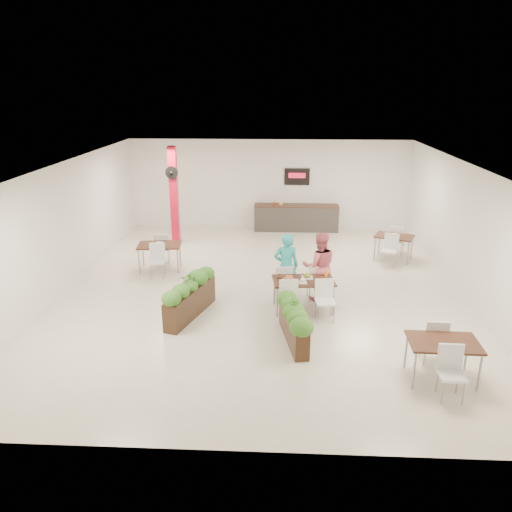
% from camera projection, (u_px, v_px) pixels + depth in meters
% --- Properties ---
extents(ground, '(12.00, 12.00, 0.00)m').
position_uv_depth(ground, '(262.00, 290.00, 12.84)').
color(ground, beige).
rests_on(ground, ground).
extents(room_shell, '(10.10, 12.10, 3.22)m').
position_uv_depth(room_shell, '(263.00, 214.00, 12.19)').
color(room_shell, white).
rests_on(room_shell, ground).
extents(red_column, '(0.40, 0.41, 3.20)m').
position_uv_depth(red_column, '(174.00, 195.00, 16.03)').
color(red_column, '#B70C27').
rests_on(red_column, ground).
extents(service_counter, '(3.00, 0.64, 2.20)m').
position_uv_depth(service_counter, '(296.00, 217.00, 17.98)').
color(service_counter, '#32302D').
rests_on(service_counter, ground).
extents(main_table, '(1.48, 1.75, 0.92)m').
position_uv_depth(main_table, '(303.00, 284.00, 11.50)').
color(main_table, black).
rests_on(main_table, ground).
extents(diner_man, '(0.65, 0.47, 1.66)m').
position_uv_depth(diner_man, '(286.00, 266.00, 12.08)').
color(diner_man, '#28ADA9').
rests_on(diner_man, ground).
extents(diner_woman, '(0.90, 0.74, 1.70)m').
position_uv_depth(diner_woman, '(319.00, 266.00, 12.04)').
color(diner_woman, '#DC6275').
rests_on(diner_woman, ground).
extents(planter_left, '(0.90, 1.97, 1.07)m').
position_uv_depth(planter_left, '(190.00, 295.00, 11.23)').
color(planter_left, black).
rests_on(planter_left, ground).
extents(planter_right, '(0.66, 1.79, 0.94)m').
position_uv_depth(planter_right, '(294.00, 319.00, 10.13)').
color(planter_right, black).
rests_on(planter_right, ground).
extents(side_table_a, '(1.26, 1.65, 0.92)m').
position_uv_depth(side_table_a, '(159.00, 248.00, 14.07)').
color(side_table_a, black).
rests_on(side_table_a, ground).
extents(side_table_b, '(1.29, 1.66, 0.92)m').
position_uv_depth(side_table_b, '(394.00, 240.00, 14.89)').
color(side_table_b, black).
rests_on(side_table_b, ground).
extents(side_table_c, '(1.23, 1.63, 0.92)m').
position_uv_depth(side_table_c, '(443.00, 348.00, 8.75)').
color(side_table_c, black).
rests_on(side_table_c, ground).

